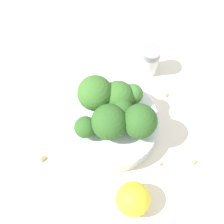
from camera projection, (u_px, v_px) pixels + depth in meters
The scene contains 16 objects.
ground_plane at pixel (112, 130), 0.57m from camera, with size 3.00×3.00×0.00m, color silver.
bowl at pixel (112, 125), 0.55m from camera, with size 0.16×0.16×0.04m, color silver.
broccoli_floret_0 at pixel (122, 112), 0.50m from camera, with size 0.04×0.04×0.05m.
broccoli_floret_1 at pixel (109, 122), 0.49m from camera, with size 0.06×0.06×0.06m.
broccoli_floret_2 at pixel (140, 121), 0.49m from camera, with size 0.06×0.06×0.06m.
broccoli_floret_3 at pixel (118, 97), 0.52m from camera, with size 0.06×0.06×0.06m.
broccoli_floret_4 at pixel (95, 93), 0.51m from camera, with size 0.06×0.06×0.07m.
broccoli_floret_5 at pixel (85, 128), 0.50m from camera, with size 0.04×0.04×0.04m.
broccoli_floret_6 at pixel (133, 95), 0.52m from camera, with size 0.04×0.04×0.04m.
pepper_shaker at pixel (150, 61), 0.59m from camera, with size 0.04×0.04×0.06m.
lemon_wedge at pixel (133, 199), 0.49m from camera, with size 0.06×0.06×0.06m, color yellow.
almond_crumb_0 at pixel (194, 161), 0.54m from camera, with size 0.01×0.01×0.01m, color tan.
almond_crumb_1 at pixel (167, 95), 0.59m from camera, with size 0.01×0.00×0.01m, color #AD7F4C.
almond_crumb_2 at pixel (43, 158), 0.54m from camera, with size 0.01×0.01×0.01m, color olive.
almond_crumb_3 at pixel (161, 164), 0.54m from camera, with size 0.01×0.00×0.01m, color olive.
almond_crumb_4 at pixel (68, 106), 0.58m from camera, with size 0.01×0.00×0.01m, color tan.
Camera 1 is at (0.07, 0.20, 0.52)m, focal length 50.00 mm.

